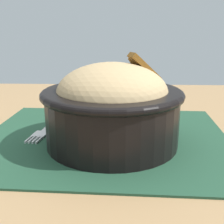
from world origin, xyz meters
The scene contains 4 objects.
table centered at (0.00, 0.00, 0.69)m, with size 1.09×0.90×0.77m.
placemat centered at (0.01, 0.02, 0.77)m, with size 0.40×0.33×0.00m, color #1E422D.
bowl centered at (0.00, 0.05, 0.83)m, with size 0.22×0.22×0.14m.
fork centered at (0.12, 0.00, 0.77)m, with size 0.03×0.12×0.00m.
Camera 1 is at (-0.02, 0.46, 0.94)m, focal length 46.30 mm.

